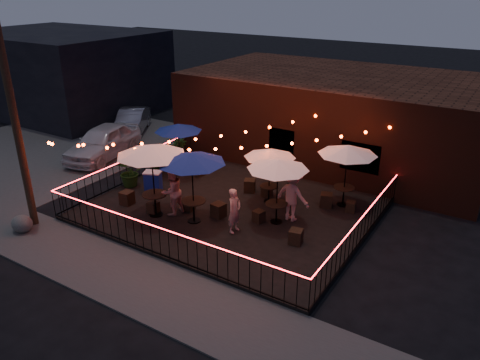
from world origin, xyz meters
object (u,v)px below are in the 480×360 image
(utility_pole, at_px, (14,116))
(cafe_table_5, at_px, (348,151))
(cafe_table_0, at_px, (151,151))
(cafe_table_3, at_px, (270,154))
(cafe_table_4, at_px, (278,165))
(cooler, at_px, (153,182))
(cafe_table_1, at_px, (178,128))
(boulder, at_px, (22,224))
(cafe_table_2, at_px, (192,159))

(utility_pole, relative_size, cafe_table_5, 2.94)
(utility_pole, relative_size, cafe_table_0, 2.45)
(cafe_table_0, height_order, cafe_table_3, cafe_table_0)
(cafe_table_5, bearing_deg, cafe_table_4, -120.67)
(utility_pole, bearing_deg, cooler, 64.24)
(cafe_table_3, bearing_deg, cafe_table_0, -133.14)
(cafe_table_0, xyz_separation_m, cafe_table_5, (5.50, 4.41, -0.29))
(cafe_table_1, height_order, cafe_table_4, cafe_table_4)
(cafe_table_5, relative_size, boulder, 3.26)
(cafe_table_3, relative_size, cooler, 2.82)
(cafe_table_4, relative_size, boulder, 3.34)
(cafe_table_0, distance_m, cooler, 2.87)
(cafe_table_2, xyz_separation_m, cafe_table_4, (2.51, 1.50, -0.22))
(cafe_table_1, relative_size, cafe_table_3, 0.90)
(cafe_table_1, relative_size, boulder, 2.71)
(cooler, bearing_deg, cafe_table_0, -68.85)
(cafe_table_2, distance_m, cafe_table_3, 3.20)
(cooler, bearing_deg, cafe_table_4, -18.51)
(cooler, bearing_deg, cafe_table_3, -1.41)
(cafe_table_0, height_order, boulder, cafe_table_0)
(cafe_table_5, bearing_deg, cafe_table_3, -153.75)
(cafe_table_5, bearing_deg, utility_pole, -141.51)
(cafe_table_3, height_order, cafe_table_5, cafe_table_5)
(cafe_table_1, bearing_deg, cafe_table_5, 5.97)
(cafe_table_1, bearing_deg, boulder, -101.98)
(cafe_table_1, bearing_deg, cafe_table_2, -45.27)
(cafe_table_3, xyz_separation_m, cafe_table_5, (2.54, 1.25, 0.23))
(cafe_table_1, bearing_deg, cafe_table_4, -17.28)
(cafe_table_4, distance_m, boulder, 9.05)
(cafe_table_5, bearing_deg, boulder, -138.88)
(cooler, height_order, boulder, cooler)
(cafe_table_0, xyz_separation_m, cafe_table_3, (2.96, 3.16, -0.52))
(cafe_table_2, relative_size, cafe_table_3, 1.21)
(cooler, distance_m, boulder, 5.03)
(cafe_table_2, relative_size, boulder, 3.65)
(cafe_table_4, xyz_separation_m, cooler, (-5.39, -0.40, -1.71))
(boulder, bearing_deg, cafe_table_1, 78.02)
(utility_pole, relative_size, cooler, 8.94)
(cafe_table_4, xyz_separation_m, cafe_table_5, (1.52, 2.56, 0.03))
(boulder, bearing_deg, cafe_table_0, 44.80)
(cafe_table_3, relative_size, cafe_table_4, 0.90)
(cafe_table_4, relative_size, cafe_table_5, 1.03)
(cafe_table_1, distance_m, cafe_table_3, 4.77)
(cafe_table_5, distance_m, boulder, 11.78)
(cafe_table_0, xyz_separation_m, cafe_table_2, (1.48, 0.36, -0.11))
(utility_pole, xyz_separation_m, boulder, (0.14, -0.57, -3.67))
(cafe_table_5, distance_m, cooler, 7.71)
(cafe_table_1, bearing_deg, cafe_table_0, -63.95)
(cafe_table_0, height_order, cafe_table_2, cafe_table_0)
(cooler, bearing_deg, utility_pole, -138.51)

